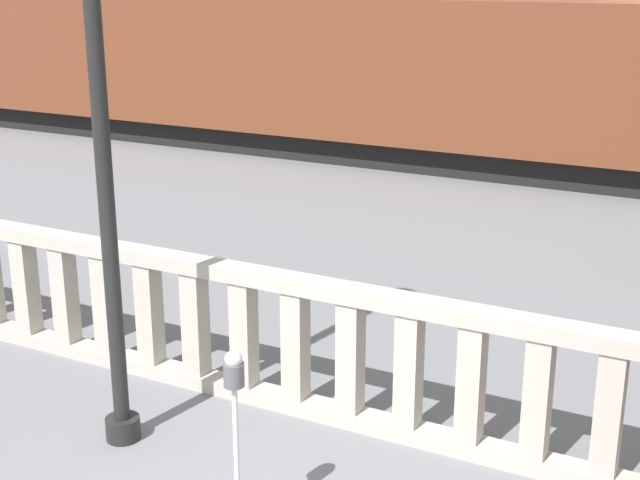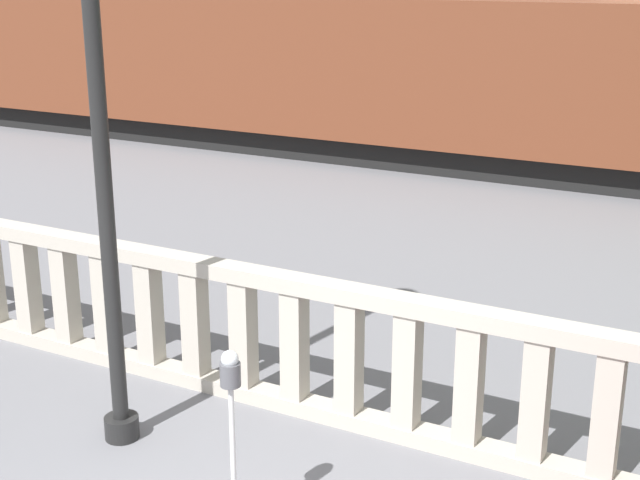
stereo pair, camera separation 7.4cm
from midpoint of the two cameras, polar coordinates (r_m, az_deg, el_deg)
The scene contains 3 objects.
balustrade at distance 7.73m, azimuth 3.53°, elevation -7.85°, with size 15.41×0.24×1.31m.
parking_meter at distance 6.25m, azimuth -5.84°, elevation -9.72°, with size 0.15×0.15×1.42m.
train_near at distance 18.49m, azimuth 6.38°, elevation 10.36°, with size 23.72×2.95×3.91m.
Camera 1 is at (2.80, -3.62, 3.93)m, focal length 50.00 mm.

